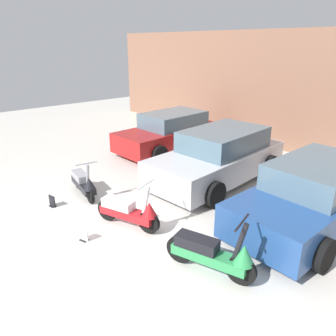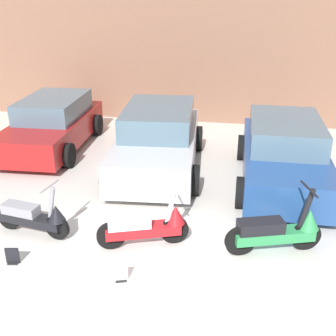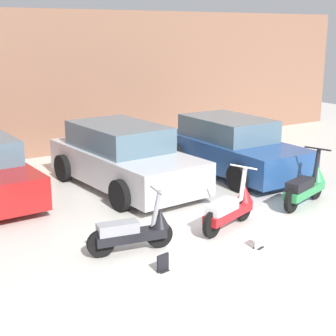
% 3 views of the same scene
% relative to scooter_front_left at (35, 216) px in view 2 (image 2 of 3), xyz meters
% --- Properties ---
extents(ground_plane, '(28.00, 28.00, 0.00)m').
position_rel_scooter_front_left_xyz_m(ground_plane, '(1.89, -0.94, -0.34)').
color(ground_plane, silver).
extents(wall_back, '(19.60, 0.12, 3.89)m').
position_rel_scooter_front_left_xyz_m(wall_back, '(1.89, 6.87, 1.60)').
color(wall_back, '#845B47').
rests_on(wall_back, ground_plane).
extents(scooter_front_left, '(1.38, 0.54, 0.96)m').
position_rel_scooter_front_left_xyz_m(scooter_front_left, '(0.00, 0.00, 0.00)').
color(scooter_front_left, black).
rests_on(scooter_front_left, ground_plane).
extents(scooter_front_right, '(1.41, 0.74, 1.03)m').
position_rel_scooter_front_left_xyz_m(scooter_front_right, '(1.90, 0.01, 0.02)').
color(scooter_front_right, black).
rests_on(scooter_front_right, ground_plane).
extents(scooter_front_center, '(1.49, 0.75, 1.08)m').
position_rel_scooter_front_left_xyz_m(scooter_front_center, '(3.94, 0.20, 0.04)').
color(scooter_front_center, black).
rests_on(scooter_front_center, ground_plane).
extents(car_rear_left, '(1.93, 3.80, 1.27)m').
position_rel_scooter_front_left_xyz_m(car_rear_left, '(-1.43, 3.98, 0.26)').
color(car_rear_left, maroon).
rests_on(car_rear_left, ground_plane).
extents(car_rear_center, '(2.19, 4.15, 1.37)m').
position_rel_scooter_front_left_xyz_m(car_rear_center, '(1.45, 3.18, 0.31)').
color(car_rear_center, '#B7B7BC').
rests_on(car_rear_center, ground_plane).
extents(car_rear_right, '(1.91, 3.91, 1.32)m').
position_rel_scooter_front_left_xyz_m(car_rear_right, '(4.18, 2.84, 0.29)').
color(car_rear_right, navy).
rests_on(car_rear_right, ground_plane).
extents(placard_near_left_scooter, '(0.20, 0.14, 0.26)m').
position_rel_scooter_front_left_xyz_m(placard_near_left_scooter, '(0.02, -0.82, -0.23)').
color(placard_near_left_scooter, black).
rests_on(placard_near_left_scooter, ground_plane).
extents(placard_near_right_scooter, '(0.20, 0.16, 0.26)m').
position_rel_scooter_front_left_xyz_m(placard_near_right_scooter, '(1.73, -0.92, -0.23)').
color(placard_near_right_scooter, black).
rests_on(placard_near_right_scooter, ground_plane).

